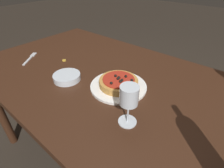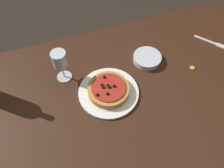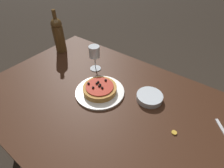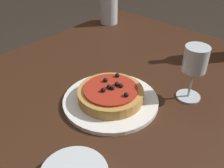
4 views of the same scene
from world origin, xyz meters
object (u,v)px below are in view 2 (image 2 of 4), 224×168
wine_glass (60,61)px  bottle_cap (192,68)px  side_bowl (147,58)px  pizza (108,89)px  dining_table (137,101)px  dinner_plate (109,92)px  fork (212,43)px

wine_glass → bottle_cap: size_ratio=6.95×
wine_glass → bottle_cap: (0.61, -0.16, -0.12)m
side_bowl → bottle_cap: size_ratio=5.90×
pizza → dining_table: bearing=-16.8°
dinner_plate → pizza: size_ratio=1.47×
dining_table → dinner_plate: dinner_plate is taller
pizza → side_bowl: bearing=25.6°
side_bowl → bottle_cap: side_bowl is taller
bottle_cap → dinner_plate: bearing=179.6°
dining_table → side_bowl: side_bowl is taller
dinner_plate → side_bowl: bearing=25.6°
dinner_plate → bottle_cap: size_ratio=11.53×
dining_table → pizza: bearing=163.2°
dinner_plate → bottle_cap: 0.44m
side_bowl → fork: 0.39m
dining_table → side_bowl: size_ratio=10.92×
dinner_plate → wine_glass: bearing=136.9°
dining_table → wine_glass: 0.42m
dinner_plate → wine_glass: 0.26m
dinner_plate → side_bowl: 0.28m
side_bowl → bottle_cap: 0.23m
pizza → side_bowl: 0.28m
dinner_plate → fork: dinner_plate is taller
wine_glass → dinner_plate: bearing=-43.1°
pizza → bottle_cap: pizza is taller
dining_table → dinner_plate: size_ratio=5.59×
dining_table → dinner_plate: bearing=163.2°
fork → bottle_cap: size_ratio=6.28×
dinner_plate → side_bowl: size_ratio=1.95×
pizza → bottle_cap: 0.44m
side_bowl → dining_table: bearing=-126.0°
wine_glass → fork: 0.82m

